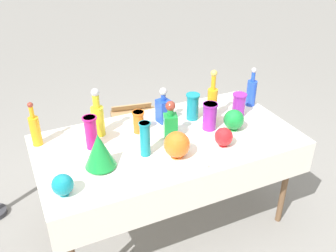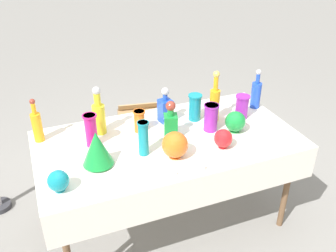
# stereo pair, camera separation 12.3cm
# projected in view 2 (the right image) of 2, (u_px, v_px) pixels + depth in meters

# --- Properties ---
(ground_plane) EXTENTS (40.00, 40.00, 0.00)m
(ground_plane) POSITION_uv_depth(u_px,v_px,m) (168.00, 221.00, 2.94)
(ground_plane) COLOR gray
(display_table) EXTENTS (1.78, 0.92, 0.76)m
(display_table) POSITION_uv_depth(u_px,v_px,m) (169.00, 148.00, 2.57)
(display_table) COLOR white
(display_table) RESTS_ON ground
(tall_bottle_0) EXTENTS (0.09, 0.09, 0.35)m
(tall_bottle_0) POSITION_uv_depth(u_px,v_px,m) (99.00, 115.00, 2.56)
(tall_bottle_0) COLOR yellow
(tall_bottle_0) RESTS_ON display_table
(tall_bottle_1) EXTENTS (0.08, 0.08, 0.32)m
(tall_bottle_1) POSITION_uv_depth(u_px,v_px,m) (256.00, 93.00, 2.92)
(tall_bottle_1) COLOR blue
(tall_bottle_1) RESTS_ON display_table
(tall_bottle_2) EXTENTS (0.07, 0.07, 0.39)m
(tall_bottle_2) POSITION_uv_depth(u_px,v_px,m) (215.00, 102.00, 2.72)
(tall_bottle_2) COLOR orange
(tall_bottle_2) RESTS_ON display_table
(tall_bottle_3) EXTENTS (0.07, 0.07, 0.31)m
(tall_bottle_3) POSITION_uv_depth(u_px,v_px,m) (37.00, 125.00, 2.48)
(tall_bottle_3) COLOR orange
(tall_bottle_3) RESTS_ON display_table
(square_decanter_0) EXTENTS (0.11, 0.11, 0.27)m
(square_decanter_0) POSITION_uv_depth(u_px,v_px,m) (171.00, 122.00, 2.53)
(square_decanter_0) COLOR #198C38
(square_decanter_0) RESTS_ON display_table
(square_decanter_1) EXTENTS (0.10, 0.10, 0.27)m
(square_decanter_1) POSITION_uv_depth(u_px,v_px,m) (165.00, 108.00, 2.72)
(square_decanter_1) COLOR blue
(square_decanter_1) RESTS_ON display_table
(slender_vase_0) EXTENTS (0.09, 0.09, 0.23)m
(slender_vase_0) POSITION_uv_depth(u_px,v_px,m) (91.00, 129.00, 2.43)
(slender_vase_0) COLOR #C61972
(slender_vase_0) RESTS_ON display_table
(slender_vase_1) EXTENTS (0.10, 0.10, 0.20)m
(slender_vase_1) POSITION_uv_depth(u_px,v_px,m) (195.00, 106.00, 2.75)
(slender_vase_1) COLOR teal
(slender_vase_1) RESTS_ON display_table
(slender_vase_2) EXTENTS (0.11, 0.11, 0.18)m
(slender_vase_2) POSITION_uv_depth(u_px,v_px,m) (242.00, 106.00, 2.78)
(slender_vase_2) COLOR purple
(slender_vase_2) RESTS_ON display_table
(slender_vase_3) EXTENTS (0.07, 0.07, 0.23)m
(slender_vase_3) POSITION_uv_depth(u_px,v_px,m) (143.00, 137.00, 2.34)
(slender_vase_3) COLOR teal
(slender_vase_3) RESTS_ON display_table
(slender_vase_4) EXTENTS (0.11, 0.11, 0.20)m
(slender_vase_4) POSITION_uv_depth(u_px,v_px,m) (211.00, 117.00, 2.62)
(slender_vase_4) COLOR purple
(slender_vase_4) RESTS_ON display_table
(slender_vase_5) EXTENTS (0.09, 0.09, 0.16)m
(slender_vase_5) POSITION_uv_depth(u_px,v_px,m) (139.00, 120.00, 2.61)
(slender_vase_5) COLOR orange
(slender_vase_5) RESTS_ON display_table
(fluted_vase_0) EXTENTS (0.19, 0.19, 0.23)m
(fluted_vase_0) POSITION_uv_depth(u_px,v_px,m) (97.00, 148.00, 2.24)
(fluted_vase_0) COLOR #198C38
(fluted_vase_0) RESTS_ON display_table
(round_bowl_0) EXTENTS (0.15, 0.15, 0.15)m
(round_bowl_0) POSITION_uv_depth(u_px,v_px,m) (235.00, 122.00, 2.61)
(round_bowl_0) COLOR #198C38
(round_bowl_0) RESTS_ON display_table
(round_bowl_1) EXTENTS (0.12, 0.12, 0.13)m
(round_bowl_1) POSITION_uv_depth(u_px,v_px,m) (58.00, 181.00, 2.05)
(round_bowl_1) COLOR teal
(round_bowl_1) RESTS_ON display_table
(round_bowl_2) EXTENTS (0.12, 0.12, 0.13)m
(round_bowl_2) POSITION_uv_depth(u_px,v_px,m) (223.00, 138.00, 2.44)
(round_bowl_2) COLOR red
(round_bowl_2) RESTS_ON display_table
(round_bowl_3) EXTENTS (0.17, 0.17, 0.18)m
(round_bowl_3) POSITION_uv_depth(u_px,v_px,m) (175.00, 145.00, 2.33)
(round_bowl_3) COLOR orange
(round_bowl_3) RESTS_ON display_table
(price_tag_left) EXTENTS (0.05, 0.01, 0.03)m
(price_tag_left) POSITION_uv_depth(u_px,v_px,m) (173.00, 174.00, 2.19)
(price_tag_left) COLOR white
(price_tag_left) RESTS_ON display_table
(price_tag_center) EXTENTS (0.05, 0.02, 0.05)m
(price_tag_center) POSITION_uv_depth(u_px,v_px,m) (201.00, 168.00, 2.23)
(price_tag_center) COLOR white
(price_tag_center) RESTS_ON display_table
(cardboard_box_behind_left) EXTENTS (0.49, 0.36, 0.44)m
(cardboard_box_behind_left) POSITION_uv_depth(u_px,v_px,m) (142.00, 129.00, 3.83)
(cardboard_box_behind_left) COLOR tan
(cardboard_box_behind_left) RESTS_ON ground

